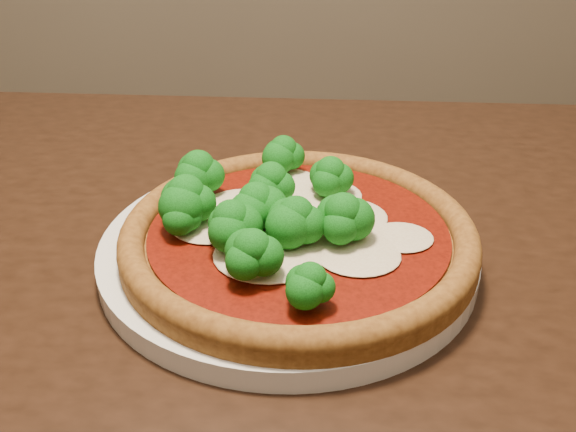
{
  "coord_description": "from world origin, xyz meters",
  "views": [
    {
      "loc": [
        -0.05,
        -0.22,
        1.04
      ],
      "look_at": [
        -0.04,
        0.22,
        0.79
      ],
      "focal_mm": 40.0,
      "sensor_mm": 36.0,
      "label": 1
    }
  ],
  "objects": [
    {
      "name": "pizza",
      "position": [
        -0.04,
        0.21,
        0.79
      ],
      "size": [
        0.28,
        0.28,
        0.06
      ],
      "rotation": [
        0.0,
        0.0,
        -0.1
      ],
      "color": "brown",
      "rests_on": "plate"
    },
    {
      "name": "dining_table",
      "position": [
        -0.1,
        0.21,
        0.65
      ],
      "size": [
        1.31,
        0.91,
        0.75
      ],
      "rotation": [
        0.0,
        0.0,
        -0.09
      ],
      "color": "black",
      "rests_on": "floor"
    },
    {
      "name": "plate",
      "position": [
        -0.04,
        0.22,
        0.76
      ],
      "size": [
        0.3,
        0.3,
        0.02
      ],
      "primitive_type": "cylinder",
      "color": "silver",
      "rests_on": "dining_table"
    }
  ]
}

